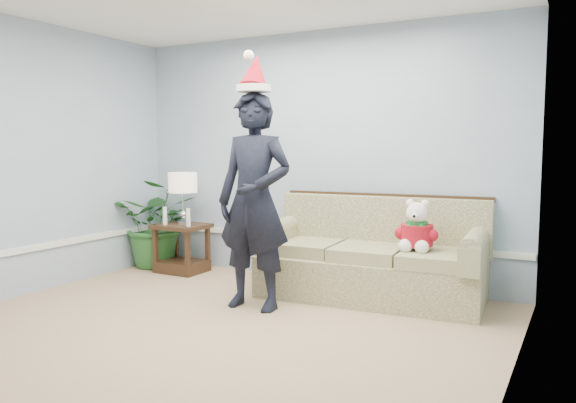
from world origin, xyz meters
The scene contains 10 objects.
room_shell centered at (0.00, 0.00, 1.35)m, with size 4.54×5.04×2.74m.
wainscot_trim centered at (-1.18, 1.18, 0.45)m, with size 4.49×4.99×0.06m.
sofa centered at (0.82, 2.06, 0.35)m, with size 2.17×1.04×0.99m.
side_table centered at (-1.52, 2.05, 0.22)m, with size 0.59×0.49×0.56m.
table_lamp centered at (-1.54, 2.11, 1.02)m, with size 0.34×0.34×0.60m.
candle_pair centered at (-1.49, 1.93, 0.66)m, with size 0.39×0.05×0.21m.
houseplant centered at (-1.97, 2.16, 0.54)m, with size 0.97×0.84×1.07m, color #256028.
man centered at (0.00, 1.21, 0.98)m, with size 0.71×0.47×1.95m, color black.
santa_hat centered at (0.00, 1.22, 2.09)m, with size 0.34×0.38×0.36m.
teddy_bear centered at (1.27, 1.95, 0.69)m, with size 0.31×0.34×0.48m.
Camera 1 is at (2.63, -3.05, 1.46)m, focal length 35.00 mm.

